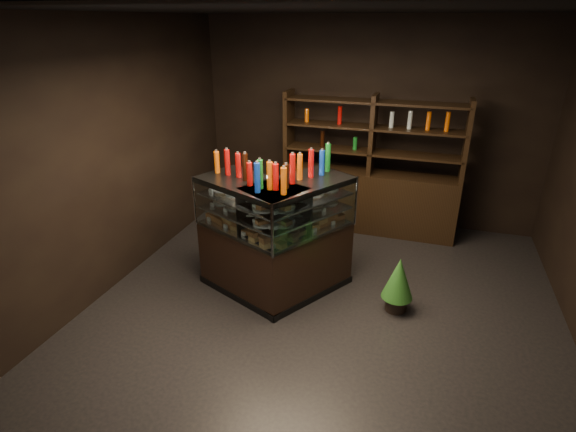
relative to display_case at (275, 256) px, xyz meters
name	(u,v)px	position (x,y,z in m)	size (l,w,h in m)	color
ground	(326,301)	(0.62, -0.05, -0.46)	(5.00, 5.00, 0.00)	black
room_shell	(333,131)	(0.62, -0.05, 1.49)	(5.02, 5.02, 3.01)	black
display_case	(275,256)	(0.00, 0.00, 0.00)	(1.77, 1.38, 1.35)	black
food_display	(275,211)	(0.00, 0.00, 0.56)	(1.43, 1.06, 0.42)	#BE7344
bottles_top	(274,169)	(0.00, 0.00, 1.03)	(1.27, 0.92, 0.30)	#147223
potted_conifer	(399,277)	(1.38, 0.02, -0.04)	(0.34, 0.34, 0.72)	black
back_shelving	(368,191)	(0.76, 2.00, 0.15)	(2.53, 0.45, 2.00)	black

